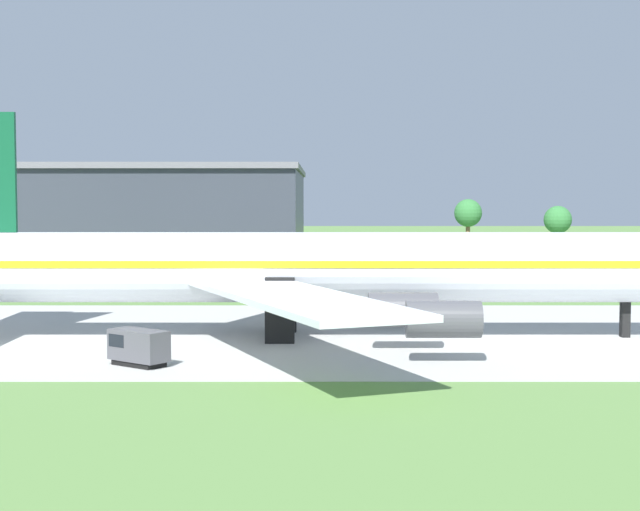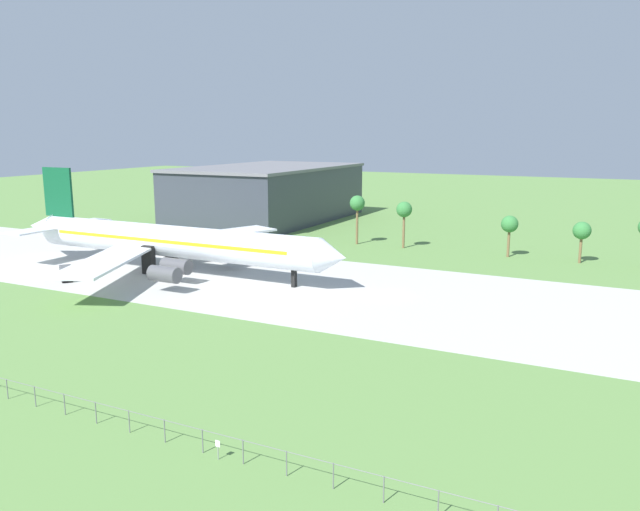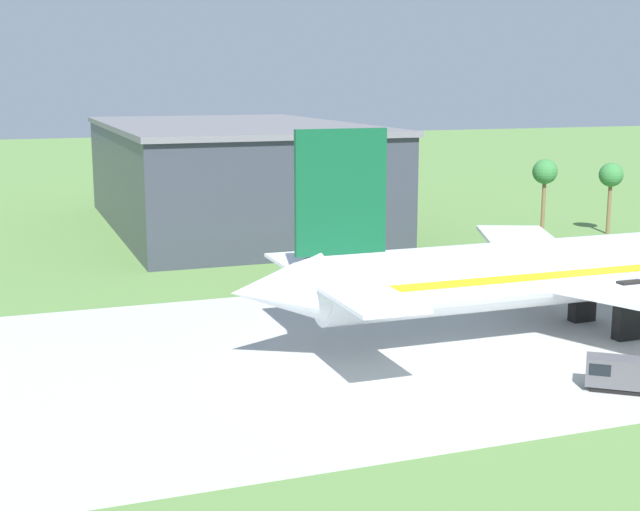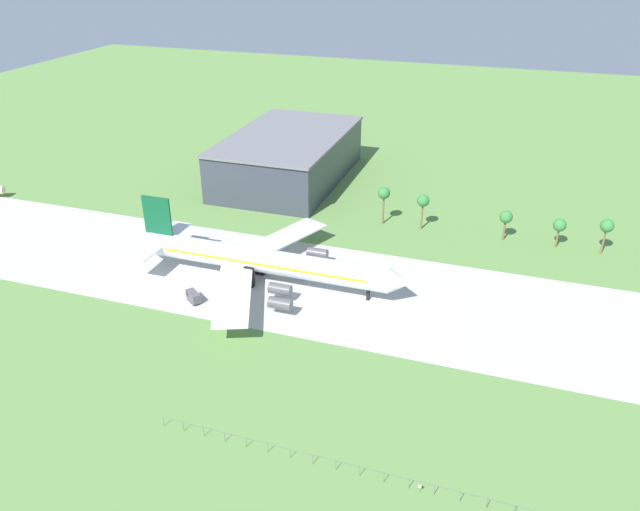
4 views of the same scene
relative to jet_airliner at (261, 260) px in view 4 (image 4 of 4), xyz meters
name	(u,v)px [view 4 (image 4 of 4)]	position (x,y,z in m)	size (l,w,h in m)	color
ground_plane	(438,307)	(43.98, 2.00, -5.93)	(600.00, 600.00, 0.00)	#5B8442
taxiway_strip	(438,307)	(43.98, 2.00, -5.92)	(320.00, 44.00, 0.02)	#B2B2AD
jet_airliner	(261,260)	(0.00, 0.00, 0.00)	(74.59, 59.01, 19.10)	silver
baggage_tug	(193,296)	(-11.48, -13.98, -4.55)	(4.77, 4.30, 2.57)	black
perimeter_fence	(384,476)	(43.98, -53.00, -4.48)	(80.10, 0.10, 2.10)	slate
no_stopping_sign	(420,488)	(49.74, -53.31, -4.88)	(0.44, 0.08, 1.68)	gray
terminal_building	(288,157)	(-19.57, 69.78, 2.22)	(36.72, 61.20, 16.27)	#333842
palm_tree_row	(561,222)	(70.13, 43.62, 1.74)	(102.40, 3.60, 11.62)	brown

